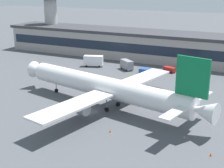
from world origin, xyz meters
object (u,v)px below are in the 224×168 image
(control_tower, at_px, (50,10))
(pushback_tractor, at_px, (147,71))
(stair_truck, at_px, (127,64))
(airliner, at_px, (108,88))
(follow_me_car, at_px, (169,69))
(traffic_cone_1, at_px, (110,131))
(traffic_cone_0, at_px, (211,155))
(catering_truck, at_px, (94,61))

(control_tower, xyz_separation_m, pushback_tractor, (59.37, -25.85, -17.28))
(stair_truck, bearing_deg, pushback_tractor, -13.27)
(airliner, height_order, stair_truck, airliner)
(follow_me_car, bearing_deg, traffic_cone_1, -86.92)
(airliner, height_order, pushback_tractor, airliner)
(pushback_tractor, bearing_deg, airliner, -85.89)
(pushback_tractor, height_order, traffic_cone_0, pushback_tractor)
(control_tower, height_order, catering_truck, control_tower)
(airliner, xyz_separation_m, catering_truck, (-24.23, 35.91, -3.06))
(traffic_cone_1, bearing_deg, airliner, 118.86)
(control_tower, height_order, follow_me_car, control_tower)
(catering_truck, bearing_deg, pushback_tractor, -2.21)
(stair_truck, relative_size, traffic_cone_0, 9.73)
(control_tower, distance_m, traffic_cone_1, 102.51)
(catering_truck, bearing_deg, airliner, -56.00)
(follow_me_car, distance_m, traffic_cone_0, 59.06)
(stair_truck, distance_m, traffic_cone_1, 53.11)
(stair_truck, bearing_deg, follow_me_car, 12.30)
(stair_truck, xyz_separation_m, pushback_tractor, (8.61, -2.03, -0.93))
(airliner, xyz_separation_m, stair_truck, (-11.13, 37.11, -3.37))
(traffic_cone_1, bearing_deg, pushback_tractor, 101.30)
(pushback_tractor, relative_size, traffic_cone_1, 7.39)
(stair_truck, height_order, pushback_tractor, stair_truck)
(pushback_tractor, xyz_separation_m, catering_truck, (-21.71, 0.84, 1.24))
(airliner, height_order, traffic_cone_1, airliner)
(airliner, distance_m, follow_me_car, 40.88)
(stair_truck, bearing_deg, airliner, -73.31)
(control_tower, relative_size, stair_truck, 4.69)
(stair_truck, relative_size, pushback_tractor, 1.29)
(pushback_tractor, bearing_deg, catering_truck, 177.79)
(control_tower, xyz_separation_m, catering_truck, (37.66, -25.01, -16.04))
(pushback_tractor, relative_size, follow_me_car, 1.01)
(follow_me_car, height_order, catering_truck, catering_truck)
(airliner, xyz_separation_m, traffic_cone_0, (28.15, -13.52, -5.03))
(control_tower, relative_size, follow_me_car, 6.10)
(airliner, bearing_deg, catering_truck, 124.00)
(control_tower, relative_size, pushback_tractor, 6.06)
(catering_truck, xyz_separation_m, traffic_cone_0, (52.38, -49.44, -1.97))
(catering_truck, distance_m, traffic_cone_0, 72.05)
(airliner, distance_m, stair_truck, 38.88)
(follow_me_car, bearing_deg, catering_truck, -170.94)
(traffic_cone_1, bearing_deg, control_tower, 133.08)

